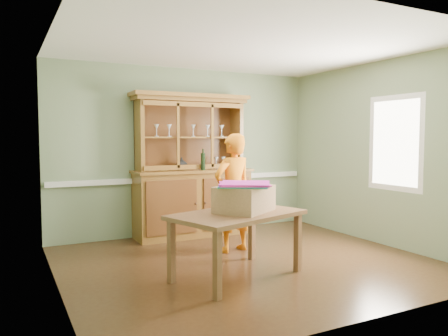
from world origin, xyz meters
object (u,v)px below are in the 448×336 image
china_hutch (192,186)px  cardboard_box (244,199)px  person (233,193)px  dining_table (237,220)px

china_hutch → cardboard_box: (-0.26, -2.15, 0.09)m
cardboard_box → person: bearing=68.9°
person → cardboard_box: bearing=59.0°
china_hutch → person: bearing=-84.3°
dining_table → person: person is taller
china_hutch → dining_table: china_hutch is taller
dining_table → person: (0.49, 1.01, 0.17)m
dining_table → cardboard_box: cardboard_box is taller
china_hutch → dining_table: size_ratio=1.36×
china_hutch → cardboard_box: 2.17m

